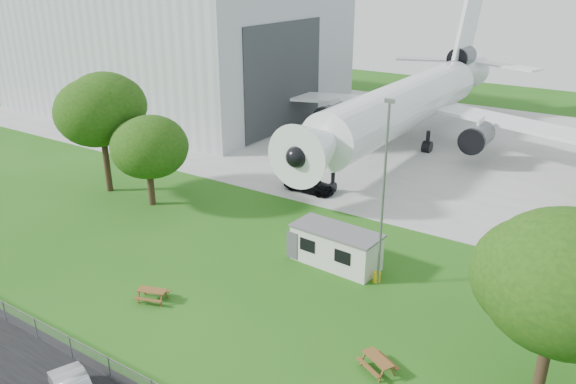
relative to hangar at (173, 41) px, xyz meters
The scene contains 14 objects.
ground 53.16m from the hangar, 43.47° to the right, with size 160.00×160.00×0.00m, color #326E1D.
concrete_apron 39.17m from the hangar, ahead, with size 120.00×46.00×0.03m, color #B7B7B2.
hangar is the anchor object (origin of this frame).
airliner 36.21m from the hangar, ahead, with size 46.36×47.73×17.69m.
site_cabin 52.24m from the hangar, 34.25° to the right, with size 6.83×3.10×2.62m.
picnic_west 53.77m from the hangar, 47.91° to the right, with size 1.80×1.50×0.76m, color brown, non-canonical shape.
picnic_east 63.09m from the hangar, 37.05° to the right, with size 1.80×1.50×0.76m, color brown, non-canonical shape.
fence 60.00m from the hangar, 50.15° to the right, with size 58.00×0.04×1.30m, color gray.
lamp_mast 55.06m from the hangar, 32.84° to the right, with size 0.16×0.16×12.00m, color slate.
tree_west_big 33.92m from the hangar, 56.73° to the right, with size 7.25×7.25×11.40m.
tree_west_small 37.67m from the hangar, 49.58° to the right, with size 6.17×6.17×7.95m.
tree_east_front 66.85m from the hangar, 31.48° to the right, with size 8.26×8.26×10.05m.
car_ne_sedan 58.58m from the hangar, 22.46° to the right, with size 1.42×4.08×1.34m, color black.
car_apron_van 39.69m from the hangar, 28.46° to the right, with size 1.97×4.86×1.41m, color black.
Camera 1 is at (20.77, -23.43, 19.04)m, focal length 35.00 mm.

